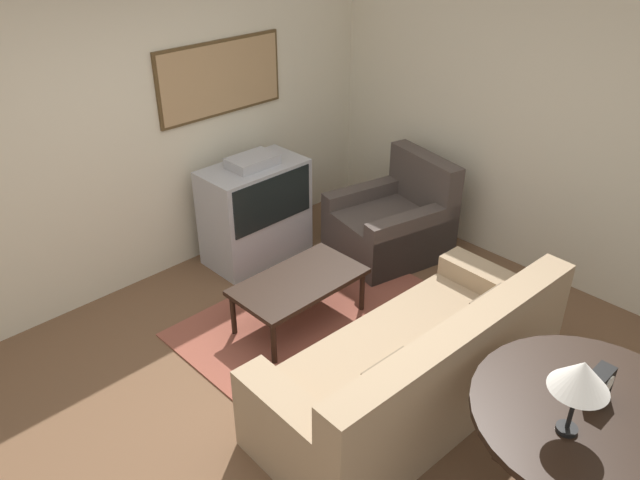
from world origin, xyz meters
name	(u,v)px	position (x,y,z in m)	size (l,w,h in m)	color
ground_plane	(309,386)	(0.00, 0.00, 0.00)	(12.00, 12.00, 0.00)	brown
wall_back	(136,136)	(0.01, 2.13, 1.36)	(12.00, 0.10, 2.70)	beige
wall_right	(525,125)	(2.63, 0.00, 1.35)	(0.06, 12.00, 2.70)	beige
area_rug	(314,316)	(0.59, 0.58, 0.01)	(2.19, 1.43, 0.01)	brown
tv	(255,211)	(0.89, 1.69, 0.49)	(0.99, 0.55, 1.05)	#9E9EA3
couch	(416,371)	(0.39, -0.65, 0.32)	(2.29, 1.07, 0.90)	#9E8466
armchair	(392,224)	(1.89, 0.83, 0.30)	(1.17, 1.08, 0.95)	#473D38
coffee_table	(299,284)	(0.47, 0.61, 0.38)	(1.08, 0.60, 0.43)	black
console_table	(593,422)	(0.37, -1.81, 0.73)	(1.29, 1.29, 0.79)	black
table_lamp	(581,377)	(0.15, -1.76, 1.15)	(0.30, 0.30, 0.45)	black
mantel_clock	(599,385)	(0.47, -1.76, 0.89)	(0.16, 0.10, 0.20)	black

